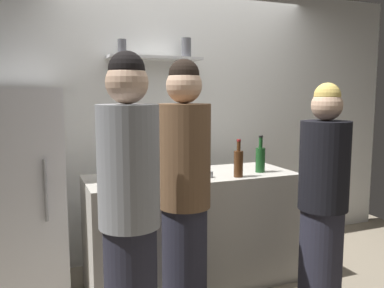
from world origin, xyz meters
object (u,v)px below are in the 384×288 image
object	(u,v)px
wine_bottle_amber_glass	(238,163)
utensil_holder	(157,173)
wine_bottle_green_glass	(260,159)
refrigerator	(20,194)
water_bottle_plastic	(109,168)
baking_pan	(187,174)
person_brown_jacket	(184,198)
wine_bottle_pale_glass	(129,158)
person_blonde	(323,204)
person_grey_hoodie	(130,216)

from	to	relation	value
wine_bottle_amber_glass	utensil_holder	bearing A→B (deg)	174.24
utensil_holder	wine_bottle_green_glass	bearing A→B (deg)	2.35
refrigerator	wine_bottle_green_glass	size ratio (longest dim) A/B	5.25
refrigerator	water_bottle_plastic	bearing A→B (deg)	-27.05
refrigerator	baking_pan	size ratio (longest dim) A/B	4.76
baking_pan	wine_bottle_green_glass	xyz separation A→B (m)	(0.63, -0.06, 0.09)
person_brown_jacket	utensil_holder	bearing A→B (deg)	126.12
wine_bottle_pale_glass	person_blonde	world-z (taller)	person_blonde
refrigerator	person_blonde	distance (m)	2.25
person_blonde	person_brown_jacket	world-z (taller)	person_brown_jacket
refrigerator	person_brown_jacket	size ratio (longest dim) A/B	0.90
refrigerator	water_bottle_plastic	world-z (taller)	refrigerator
utensil_holder	person_blonde	distance (m)	1.20
wine_bottle_green_glass	person_grey_hoodie	size ratio (longest dim) A/B	0.17
water_bottle_plastic	utensil_holder	bearing A→B (deg)	-25.42
refrigerator	water_bottle_plastic	distance (m)	0.74
utensil_holder	water_bottle_plastic	size ratio (longest dim) A/B	0.98
water_bottle_plastic	person_blonde	size ratio (longest dim) A/B	0.14
water_bottle_plastic	person_brown_jacket	bearing A→B (deg)	-57.01
wine_bottle_amber_glass	person_brown_jacket	size ratio (longest dim) A/B	0.17
utensil_holder	person_brown_jacket	bearing A→B (deg)	-82.52
baking_pan	utensil_holder	xyz separation A→B (m)	(-0.28, -0.09, 0.04)
person_blonde	utensil_holder	bearing A→B (deg)	-116.57
wine_bottle_green_glass	person_grey_hoodie	world-z (taller)	person_grey_hoodie
refrigerator	person_blonde	xyz separation A→B (m)	(1.96, -1.10, 0.00)
wine_bottle_green_glass	water_bottle_plastic	xyz separation A→B (m)	(-1.23, 0.11, -0.01)
baking_pan	utensil_holder	distance (m)	0.30
refrigerator	wine_bottle_pale_glass	bearing A→B (deg)	-7.79
water_bottle_plastic	wine_bottle_amber_glass	bearing A→B (deg)	-12.65
baking_pan	wine_bottle_amber_glass	xyz separation A→B (m)	(0.37, -0.16, 0.09)
wine_bottle_amber_glass	person_grey_hoodie	xyz separation A→B (m)	(-1.02, -0.62, -0.13)
person_brown_jacket	water_bottle_plastic	bearing A→B (deg)	151.63
refrigerator	person_blonde	bearing A→B (deg)	-29.26
wine_bottle_amber_glass	wine_bottle_pale_glass	world-z (taller)	wine_bottle_pale_glass
wine_bottle_green_glass	refrigerator	bearing A→B (deg)	166.79
person_brown_jacket	baking_pan	bearing A→B (deg)	95.48
wine_bottle_pale_glass	person_brown_jacket	world-z (taller)	person_brown_jacket
person_grey_hoodie	water_bottle_plastic	bearing A→B (deg)	-82.67
water_bottle_plastic	person_blonde	bearing A→B (deg)	-30.27
utensil_holder	wine_bottle_pale_glass	distance (m)	0.39
utensil_holder	wine_bottle_pale_glass	xyz separation A→B (m)	(-0.13, 0.36, 0.06)
wine_bottle_pale_glass	person_brown_jacket	xyz separation A→B (m)	(0.18, -0.79, -0.16)
baking_pan	person_brown_jacket	world-z (taller)	person_brown_jacket
person_blonde	person_grey_hoodie	world-z (taller)	person_grey_hoodie
wine_bottle_amber_glass	refrigerator	bearing A→B (deg)	161.35
wine_bottle_pale_glass	person_grey_hoodie	size ratio (longest dim) A/B	0.19
person_blonde	refrigerator	bearing A→B (deg)	-114.11
refrigerator	wine_bottle_amber_glass	distance (m)	1.71
refrigerator	person_blonde	world-z (taller)	person_blonde
person_brown_jacket	person_grey_hoodie	size ratio (longest dim) A/B	1.00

